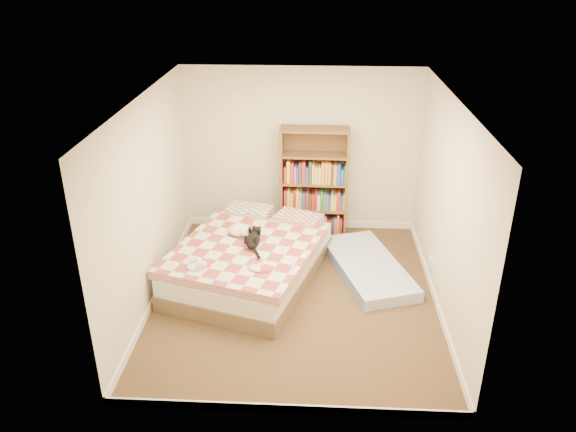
{
  "coord_description": "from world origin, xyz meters",
  "views": [
    {
      "loc": [
        0.23,
        -5.98,
        3.95
      ],
      "look_at": [
        -0.11,
        0.3,
        0.97
      ],
      "focal_mm": 35.0,
      "sensor_mm": 36.0,
      "label": 1
    }
  ],
  "objects_px": {
    "bed": "(251,258)",
    "floor_mattress": "(368,267)",
    "white_dog": "(239,230)",
    "bookshelf": "(314,197)",
    "black_cat": "(253,239)"
  },
  "relations": [
    {
      "from": "black_cat",
      "to": "white_dog",
      "type": "height_order",
      "value": "black_cat"
    },
    {
      "from": "bed",
      "to": "bookshelf",
      "type": "height_order",
      "value": "bookshelf"
    },
    {
      "from": "bookshelf",
      "to": "floor_mattress",
      "type": "distance_m",
      "value": 1.48
    },
    {
      "from": "bed",
      "to": "white_dog",
      "type": "distance_m",
      "value": 0.4
    },
    {
      "from": "floor_mattress",
      "to": "white_dog",
      "type": "relative_size",
      "value": 5.49
    },
    {
      "from": "bookshelf",
      "to": "white_dog",
      "type": "bearing_deg",
      "value": -127.42
    },
    {
      "from": "bed",
      "to": "floor_mattress",
      "type": "distance_m",
      "value": 1.59
    },
    {
      "from": "bookshelf",
      "to": "bed",
      "type": "bearing_deg",
      "value": -119.65
    },
    {
      "from": "bed",
      "to": "floor_mattress",
      "type": "xyz_separation_m",
      "value": [
        1.57,
        0.19,
        -0.2
      ]
    },
    {
      "from": "floor_mattress",
      "to": "black_cat",
      "type": "distance_m",
      "value": 1.63
    },
    {
      "from": "black_cat",
      "to": "floor_mattress",
      "type": "bearing_deg",
      "value": 15.68
    },
    {
      "from": "black_cat",
      "to": "white_dog",
      "type": "xyz_separation_m",
      "value": [
        -0.21,
        0.23,
        0.0
      ]
    },
    {
      "from": "floor_mattress",
      "to": "bookshelf",
      "type": "bearing_deg",
      "value": 105.05
    },
    {
      "from": "bookshelf",
      "to": "white_dog",
      "type": "distance_m",
      "value": 1.55
    },
    {
      "from": "bookshelf",
      "to": "black_cat",
      "type": "height_order",
      "value": "bookshelf"
    }
  ]
}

